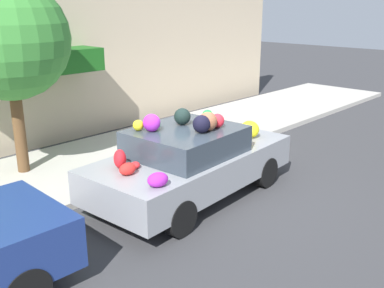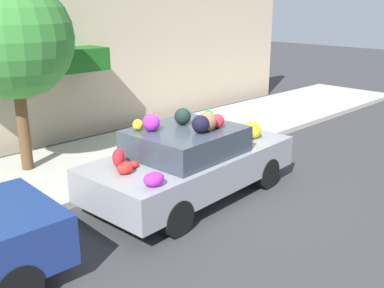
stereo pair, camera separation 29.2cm
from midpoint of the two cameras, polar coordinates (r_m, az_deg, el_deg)
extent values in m
plane|color=#38383A|center=(8.61, 0.90, -6.55)|extent=(60.00, 60.00, 0.00)
cube|color=#B2ADA3|center=(10.53, -9.63, -1.83)|extent=(24.00, 3.20, 0.14)
cube|color=#C6B293|center=(11.92, -16.62, 11.72)|extent=(18.00, 0.30, 4.91)
cube|color=#195919|center=(11.05, -18.70, 9.67)|extent=(3.58, 0.90, 0.55)
cylinder|color=brown|center=(9.87, -19.85, 2.15)|extent=(0.24, 0.24, 1.88)
sphere|color=#388433|center=(9.58, -20.96, 12.38)|extent=(2.36, 2.36, 2.36)
cylinder|color=#B2B2B7|center=(9.84, -5.44, -0.93)|extent=(0.20, 0.20, 0.55)
sphere|color=#B2B2B7|center=(9.74, -5.49, 0.94)|extent=(0.18, 0.18, 0.18)
cube|color=gray|center=(8.38, 1.00, -2.85)|extent=(4.27, 2.09, 0.59)
cube|color=#333D47|center=(8.09, 0.25, 0.36)|extent=(1.97, 1.72, 0.47)
cylinder|color=black|center=(9.92, 2.19, -1.37)|extent=(0.62, 0.22, 0.61)
cylinder|color=black|center=(9.00, 10.47, -3.67)|extent=(0.62, 0.22, 0.61)
cylinder|color=black|center=(8.23, -9.43, -5.71)|extent=(0.62, 0.22, 0.61)
cylinder|color=black|center=(7.10, -0.71, -9.38)|extent=(0.62, 0.22, 0.61)
sphere|color=green|center=(7.94, -3.82, 2.62)|extent=(0.32, 0.32, 0.23)
sphere|color=red|center=(8.07, 4.26, 2.94)|extent=(0.25, 0.25, 0.25)
ellipsoid|color=yellow|center=(9.12, 8.47, 1.78)|extent=(0.41, 0.44, 0.35)
sphere|color=brown|center=(7.86, 3.02, 2.86)|extent=(0.42, 0.42, 0.33)
ellipsoid|color=red|center=(7.54, -8.23, -1.76)|extent=(0.39, 0.42, 0.31)
ellipsoid|color=purple|center=(8.73, 6.89, 0.91)|extent=(0.40, 0.46, 0.29)
sphere|color=yellow|center=(7.95, -5.84, 2.44)|extent=(0.26, 0.26, 0.19)
sphere|color=black|center=(9.13, 5.39, 1.75)|extent=(0.36, 0.36, 0.30)
sphere|color=pink|center=(8.95, 7.82, 1.22)|extent=(0.30, 0.30, 0.27)
sphere|color=black|center=(7.73, 2.20, 2.53)|extent=(0.35, 0.35, 0.31)
sphere|color=black|center=(8.26, -0.18, 3.52)|extent=(0.33, 0.33, 0.31)
ellipsoid|color=red|center=(7.23, -7.33, -3.05)|extent=(0.30, 0.22, 0.20)
sphere|color=orange|center=(8.80, 6.65, 0.78)|extent=(0.26, 0.26, 0.21)
sphere|color=green|center=(8.60, 3.07, 3.70)|extent=(0.25, 0.25, 0.20)
ellipsoid|color=purple|center=(7.85, -4.15, 2.75)|extent=(0.41, 0.42, 0.31)
ellipsoid|color=red|center=(7.49, -6.34, -2.61)|extent=(0.25, 0.24, 0.11)
sphere|color=red|center=(9.14, 3.80, 1.76)|extent=(0.41, 0.41, 0.29)
ellipsoid|color=purple|center=(6.72, -3.64, -4.48)|extent=(0.38, 0.32, 0.22)
cylinder|color=black|center=(5.91, -19.84, -16.67)|extent=(0.60, 0.20, 0.59)
camera|label=1|loc=(0.15, -88.99, 0.32)|focal=42.00mm
camera|label=2|loc=(0.15, 91.01, -0.32)|focal=42.00mm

